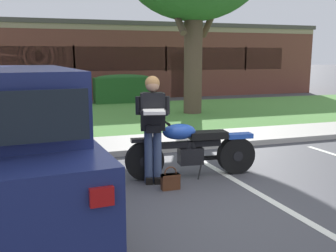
# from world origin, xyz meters

# --- Properties ---
(ground_plane) EXTENTS (140.00, 140.00, 0.00)m
(ground_plane) POSITION_xyz_m (0.00, 0.00, 0.00)
(ground_plane) COLOR #424247
(curb_strip) EXTENTS (60.00, 0.20, 0.12)m
(curb_strip) POSITION_xyz_m (0.00, 2.96, 0.06)
(curb_strip) COLOR #B7B2A8
(curb_strip) RESTS_ON ground
(concrete_walk) EXTENTS (60.00, 1.50, 0.08)m
(concrete_walk) POSITION_xyz_m (0.00, 3.81, 0.04)
(concrete_walk) COLOR #B7B2A8
(concrete_walk) RESTS_ON ground
(grass_lawn) EXTENTS (60.00, 6.83, 0.06)m
(grass_lawn) POSITION_xyz_m (0.00, 7.98, 0.03)
(grass_lawn) COLOR #518E3D
(grass_lawn) RESTS_ON ground
(stall_stripe_0) EXTENTS (0.32, 4.40, 0.01)m
(stall_stripe_0) POSITION_xyz_m (-1.77, 0.20, 0.00)
(stall_stripe_0) COLOR silver
(stall_stripe_0) RESTS_ON ground
(stall_stripe_1) EXTENTS (0.32, 4.40, 0.01)m
(stall_stripe_1) POSITION_xyz_m (1.01, 0.20, 0.00)
(stall_stripe_1) COLOR silver
(stall_stripe_1) RESTS_ON ground
(motorcycle) EXTENTS (2.24, 0.82, 1.18)m
(motorcycle) POSITION_xyz_m (0.47, 1.21, 0.48)
(motorcycle) COLOR black
(motorcycle) RESTS_ON ground
(rider_person) EXTENTS (0.53, 0.63, 1.70)m
(rider_person) POSITION_xyz_m (-0.32, 1.10, 1.01)
(rider_person) COLOR black
(rider_person) RESTS_ON ground
(handbag) EXTENTS (0.28, 0.13, 0.36)m
(handbag) POSITION_xyz_m (-0.16, 0.71, 0.14)
(handbag) COLOR #562D19
(handbag) RESTS_ON ground
(parked_suv_adjacent) EXTENTS (2.32, 4.98, 1.86)m
(parked_suv_adjacent) POSITION_xyz_m (-2.48, 0.63, 0.96)
(parked_suv_adjacent) COLOR navy
(parked_suv_adjacent) RESTS_ON ground
(hedge_left) EXTENTS (2.55, 0.90, 1.24)m
(hedge_left) POSITION_xyz_m (-2.19, 11.56, 0.65)
(hedge_left) COLOR #235623
(hedge_left) RESTS_ON ground
(hedge_center_left) EXTENTS (2.42, 0.90, 1.24)m
(hedge_center_left) POSITION_xyz_m (1.36, 11.56, 0.65)
(hedge_center_left) COLOR #235623
(hedge_center_left) RESTS_ON ground
(brick_building) EXTENTS (25.53, 9.08, 3.60)m
(brick_building) POSITION_xyz_m (-0.46, 17.72, 1.80)
(brick_building) COLOR brown
(brick_building) RESTS_ON ground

